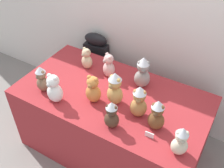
% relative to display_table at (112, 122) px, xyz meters
% --- Properties ---
extents(ground_plane, '(10.00, 10.00, 0.00)m').
position_rel_display_table_xyz_m(ground_plane, '(0.00, -0.25, -0.39)').
color(ground_plane, gray).
extents(wall_back, '(7.00, 0.08, 2.60)m').
position_rel_display_table_xyz_m(wall_back, '(0.00, 0.73, 0.91)').
color(wall_back, silver).
rests_on(wall_back, ground_plane).
extents(display_table, '(1.78, 0.95, 0.78)m').
position_rel_display_table_xyz_m(display_table, '(0.00, 0.00, 0.00)').
color(display_table, maroon).
rests_on(display_table, ground_plane).
extents(instrument_case, '(0.29, 0.14, 0.95)m').
position_rel_display_table_xyz_m(instrument_case, '(-0.57, 0.61, 0.09)').
color(instrument_case, black).
rests_on(instrument_case, ground_plane).
extents(teddy_bear_honey, '(0.17, 0.16, 0.33)m').
position_rel_display_table_xyz_m(teddy_bear_honey, '(0.08, -0.08, 0.55)').
color(teddy_bear_honey, tan).
rests_on(teddy_bear_honey, display_table).
extents(teddy_bear_sand, '(0.14, 0.13, 0.24)m').
position_rel_display_table_xyz_m(teddy_bear_sand, '(-0.43, 0.22, 0.50)').
color(teddy_bear_sand, '#CCB78E').
rests_on(teddy_bear_sand, display_table).
extents(teddy_bear_caramel, '(0.17, 0.16, 0.31)m').
position_rel_display_table_xyz_m(teddy_bear_caramel, '(0.32, -0.12, 0.54)').
color(teddy_bear_caramel, '#B27A42').
rests_on(teddy_bear_caramel, display_table).
extents(teddy_bear_cream, '(0.15, 0.15, 0.27)m').
position_rel_display_table_xyz_m(teddy_bear_cream, '(0.74, -0.31, 0.52)').
color(teddy_bear_cream, beige).
rests_on(teddy_bear_cream, display_table).
extents(teddy_bear_ash, '(0.19, 0.18, 0.33)m').
position_rel_display_table_xyz_m(teddy_bear_ash, '(0.18, 0.24, 0.55)').
color(teddy_bear_ash, gray).
rests_on(teddy_bear_ash, display_table).
extents(teddy_bear_cocoa, '(0.14, 0.13, 0.27)m').
position_rel_display_table_xyz_m(teddy_bear_cocoa, '(0.19, -0.34, 0.52)').
color(teddy_bear_cocoa, '#4C3323').
rests_on(teddy_bear_cocoa, display_table).
extents(teddy_bear_ginger, '(0.15, 0.13, 0.27)m').
position_rel_display_table_xyz_m(teddy_bear_ginger, '(-0.10, -0.16, 0.52)').
color(teddy_bear_ginger, '#D17F3D').
rests_on(teddy_bear_ginger, display_table).
extents(teddy_bear_chestnut, '(0.14, 0.12, 0.29)m').
position_rel_display_table_xyz_m(teddy_bear_chestnut, '(0.50, -0.17, 0.53)').
color(teddy_bear_chestnut, brown).
rests_on(teddy_bear_chestnut, display_table).
extents(teddy_bear_snow, '(0.15, 0.13, 0.29)m').
position_rel_display_table_xyz_m(teddy_bear_snow, '(-0.39, -0.33, 0.52)').
color(teddy_bear_snow, white).
rests_on(teddy_bear_snow, display_table).
extents(teddy_bear_blush, '(0.17, 0.16, 0.26)m').
position_rel_display_table_xyz_m(teddy_bear_blush, '(-0.17, 0.22, 0.51)').
color(teddy_bear_blush, beige).
rests_on(teddy_bear_blush, display_table).
extents(teddy_bear_mocha, '(0.13, 0.11, 0.27)m').
position_rel_display_table_xyz_m(teddy_bear_mocha, '(-0.58, -0.28, 0.52)').
color(teddy_bear_mocha, '#7F6047').
rests_on(teddy_bear_mocha, display_table).
extents(name_card_front_left, '(0.07, 0.01, 0.05)m').
position_rel_display_table_xyz_m(name_card_front_left, '(0.50, -0.28, 0.41)').
color(name_card_front_left, white).
rests_on(name_card_front_left, display_table).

